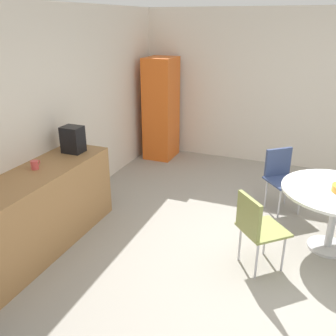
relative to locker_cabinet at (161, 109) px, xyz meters
The scene contains 10 objects.
ground_plane 3.72m from the locker_cabinet, 135.00° to the right, with size 6.00×6.00×0.00m, color #9E998E.
wall_back 2.62m from the locker_cabinet, 169.99° to the left, with size 6.00×0.10×2.60m, color silver.
wall_side_right 2.62m from the locker_cabinet, 79.99° to the right, with size 0.10×6.00×2.60m, color silver.
counter_block 3.31m from the locker_cabinet, behind, with size 2.14×0.60×0.90m, color #9E7042.
locker_cabinet is the anchor object (origin of this frame).
round_table 3.58m from the locker_cabinet, 125.38° to the right, with size 1.17×1.17×0.73m.
chair_olive 3.52m from the locker_cabinet, 141.62° to the right, with size 0.59×0.59×0.83m.
chair_navy 2.64m from the locker_cabinet, 119.77° to the right, with size 0.59×0.59×0.83m.
mug_green 3.12m from the locker_cabinet, behind, with size 0.13×0.08×0.09m.
coffee_maker 2.51m from the locker_cabinet, behind, with size 0.20×0.24×0.32m, color black.
Camera 1 is at (-3.42, 0.02, 2.41)m, focal length 38.88 mm.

